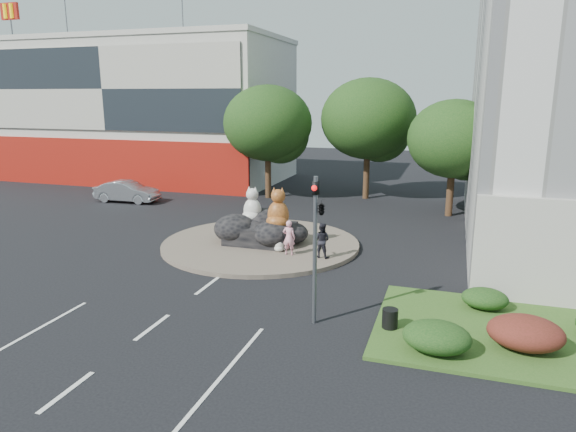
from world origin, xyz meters
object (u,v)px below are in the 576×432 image
Objects in this scene: cat_tabby at (278,208)px; kitten_calico at (227,234)px; parked_car at (127,191)px; pedestrian_pink at (289,238)px; kitten_white at (279,243)px; cat_white at (252,204)px; litter_bin at (390,318)px; pedestrian_dark at (322,240)px.

kitten_calico is at bearing -179.15° from cat_tabby.
parked_car is at bearing 142.69° from cat_tabby.
pedestrian_pink is at bearing 15.91° from kitten_calico.
kitten_white is at bearing 20.11° from kitten_calico.
kitten_white is at bearing -123.98° from parked_car.
cat_white is 1.13× the size of pedestrian_pink.
cat_white is at bearing 82.26° from kitten_calico.
kitten_calico is 1.20× the size of kitten_white.
litter_bin is (6.07, -6.60, -0.18)m from kitten_white.
kitten_calico is 5.17m from pedestrian_dark.
kitten_white is 0.18× the size of parked_car.
pedestrian_pink is 0.36× the size of parked_car.
kitten_white is 2.22m from pedestrian_dark.
cat_white is at bearing 113.78° from kitten_white.
kitten_calico is at bearing -128.40° from parked_car.
kitten_white is 16.92m from parked_car.
pedestrian_pink is at bearing 131.25° from litter_bin.
pedestrian_pink is (0.61, -0.36, 0.41)m from kitten_white.
pedestrian_dark is at bearing -34.97° from kitten_white.
pedestrian_dark is 7.42m from litter_bin.
pedestrian_pink reaches higher than kitten_calico.
kitten_calico is 0.61× the size of pedestrian_dark.
cat_white is at bearing -37.61° from pedestrian_pink.
cat_tabby is 1.24× the size of pedestrian_pink.
pedestrian_dark is at bearing -14.82° from cat_white.
litter_bin is at bearing 129.98° from pedestrian_dark.
pedestrian_pink is (3.54, -0.83, 0.32)m from kitten_calico.
litter_bin is at bearing -74.19° from kitten_white.
pedestrian_dark reaches higher than kitten_calico.
litter_bin is at bearing -9.02° from kitten_calico.
cat_white reaches higher than pedestrian_dark.
kitten_white is at bearing -31.05° from pedestrian_pink.
cat_tabby is 2.97m from kitten_calico.
kitten_white is at bearing -0.01° from pedestrian_dark.
kitten_calico is (-0.90, -1.21, -1.33)m from cat_white.
parked_car is 7.26× the size of litter_bin.
cat_tabby is 0.44× the size of parked_car.
cat_white is 4.75m from pedestrian_dark.
pedestrian_pink reaches higher than pedestrian_dark.
kitten_calico is 0.22× the size of parked_car.
cat_white is 14.38m from parked_car.
parked_car reaches higher than kitten_white.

